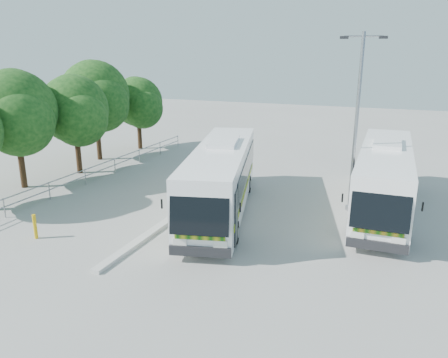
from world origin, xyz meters
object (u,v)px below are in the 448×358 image
at_px(tree_far_b, 16,111).
at_px(lamppost, 357,116).
at_px(tree_far_e, 139,102).
at_px(tree_far_d, 96,95).
at_px(tree_far_c, 75,110).
at_px(coach_adjacent, 384,177).
at_px(bollard, 35,227).
at_px(coach_main, 221,177).

relative_size(tree_far_b, lamppost, 0.79).
bearing_deg(tree_far_e, tree_far_d, -98.63).
xyz_separation_m(tree_far_c, coach_adjacent, (19.14, -0.06, -2.47)).
bearing_deg(coach_adjacent, tree_far_d, 168.20).
relative_size(coach_adjacent, bollard, 10.65).
distance_m(coach_adjacent, lamppost, 3.44).
height_order(tree_far_c, coach_adjacent, tree_far_c).
bearing_deg(coach_adjacent, coach_main, -158.45).
relative_size(tree_far_b, tree_far_d, 0.95).
height_order(tree_far_d, coach_main, tree_far_d).
distance_m(tree_far_c, bollard, 11.50).
bearing_deg(tree_far_e, bollard, -71.43).
relative_size(tree_far_b, bollard, 6.28).
distance_m(tree_far_b, tree_far_d, 7.61).
distance_m(tree_far_e, bollard, 18.91).
bearing_deg(tree_far_c, tree_far_d, 107.83).
height_order(tree_far_c, bollard, tree_far_c).
xyz_separation_m(coach_adjacent, bollard, (-13.73, -9.38, -1.23)).
xyz_separation_m(tree_far_b, lamppost, (18.53, 3.33, 0.26)).
bearing_deg(lamppost, tree_far_c, 165.19).
bearing_deg(tree_far_d, lamppost, -12.78).
xyz_separation_m(tree_far_b, tree_far_c, (0.89, 3.90, -0.31)).
bearing_deg(lamppost, coach_main, -169.04).
distance_m(tree_far_b, bollard, 9.31).
distance_m(coach_main, lamppost, 7.26).
distance_m(tree_far_b, lamppost, 18.83).
bearing_deg(lamppost, tree_far_e, 141.24).
relative_size(tree_far_c, coach_main, 0.53).
xyz_separation_m(tree_far_b, coach_adjacent, (20.04, 3.84, -2.78)).
bearing_deg(coach_main, tree_far_e, 121.92).
bearing_deg(tree_far_d, tree_far_e, 81.37).
relative_size(tree_far_c, lamppost, 0.74).
bearing_deg(tree_far_e, tree_far_b, -91.83).
distance_m(tree_far_b, tree_far_c, 4.01).
bearing_deg(tree_far_b, lamppost, 10.19).
bearing_deg(coach_main, tree_far_c, 149.68).
distance_m(coach_adjacent, bollard, 16.67).
relative_size(coach_adjacent, lamppost, 1.35).
bearing_deg(tree_far_d, tree_far_c, -72.17).
bearing_deg(bollard, coach_main, 45.08).
bearing_deg(tree_far_e, coach_main, -43.41).
height_order(tree_far_b, coach_main, tree_far_b).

